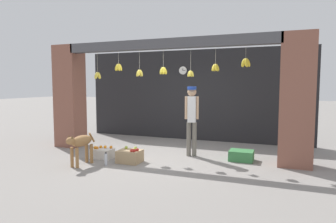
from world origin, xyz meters
name	(u,v)px	position (x,y,z in m)	size (l,w,h in m)	color
ground_plane	(162,157)	(0.00, 0.00, 0.00)	(60.00, 60.00, 0.00)	gray
shop_back_wall	(193,95)	(0.00, 2.57, 1.44)	(7.32, 0.12, 2.88)	#232326
shop_pillar_left	(70,96)	(-3.01, 0.30, 1.44)	(0.70, 0.60, 2.88)	brown
shop_pillar_right	(297,100)	(3.01, 0.30, 1.44)	(0.70, 0.60, 2.88)	brown
storefront_awning	(164,46)	(0.00, 0.12, 2.70)	(5.42, 0.29, 0.96)	#4C4C51
dog	(81,143)	(-1.38, -1.37, 0.50)	(0.29, 0.88, 0.72)	#9E7042
shopkeeper	(192,115)	(0.64, 0.35, 1.03)	(0.34, 0.30, 1.73)	#6B665B
fruit_crate_oranges	(102,153)	(-1.31, -0.65, 0.12)	(0.51, 0.35, 0.30)	silver
fruit_crate_apples	(130,156)	(-0.50, -0.75, 0.15)	(0.52, 0.43, 0.35)	tan
produce_box_green	(241,156)	(1.86, 0.34, 0.12)	(0.55, 0.43, 0.24)	#387A42
water_bottle	(106,159)	(-0.88, -1.15, 0.14)	(0.07, 0.07, 0.29)	silver
wall_clock	(183,70)	(-0.31, 2.50, 2.23)	(0.27, 0.03, 0.27)	black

